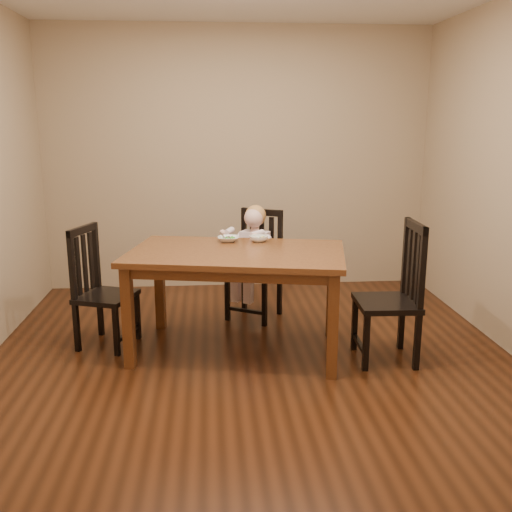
{
  "coord_description": "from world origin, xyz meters",
  "views": [
    {
      "loc": [
        -0.3,
        -4.01,
        1.78
      ],
      "look_at": [
        0.05,
        0.25,
        0.74
      ],
      "focal_mm": 40.0,
      "sensor_mm": 36.0,
      "label": 1
    }
  ],
  "objects": [
    {
      "name": "dining_table",
      "position": [
        -0.1,
        0.18,
        0.71
      ],
      "size": [
        1.77,
        1.26,
        0.8
      ],
      "rotation": [
        0.0,
        0.0,
        -0.2
      ],
      "color": "#4B2511",
      "rests_on": "room"
    },
    {
      "name": "toddler",
      "position": [
        0.09,
        0.93,
        0.61
      ],
      "size": [
        0.48,
        0.51,
        0.56
      ],
      "primitive_type": null,
      "rotation": [
        0.0,
        0.0,
        2.63
      ],
      "color": "silver",
      "rests_on": "chair_child"
    },
    {
      "name": "room",
      "position": [
        0.0,
        0.0,
        1.35
      ],
      "size": [
        4.01,
        4.01,
        2.71
      ],
      "color": "#3F1E0D",
      "rests_on": "ground"
    },
    {
      "name": "chair_right",
      "position": [
        1.05,
        -0.08,
        0.5
      ],
      "size": [
        0.45,
        0.47,
        1.05
      ],
      "rotation": [
        0.0,
        0.0,
        1.53
      ],
      "color": "black",
      "rests_on": "room"
    },
    {
      "name": "chair_left",
      "position": [
        -1.17,
        0.39,
        0.46
      ],
      "size": [
        0.51,
        0.52,
        0.96
      ],
      "rotation": [
        0.0,
        0.0,
        -1.91
      ],
      "color": "black",
      "rests_on": "room"
    },
    {
      "name": "fork",
      "position": [
        -0.2,
        0.49,
        0.85
      ],
      "size": [
        0.05,
        0.12,
        0.05
      ],
      "rotation": [
        0.0,
        0.0,
        0.36
      ],
      "color": "silver",
      "rests_on": "bowl_peas"
    },
    {
      "name": "bowl_peas",
      "position": [
        -0.15,
        0.5,
        0.83
      ],
      "size": [
        0.18,
        0.18,
        0.04
      ],
      "primitive_type": "imported",
      "rotation": [
        0.0,
        0.0,
        -0.06
      ],
      "color": "silver",
      "rests_on": "dining_table"
    },
    {
      "name": "chair_child",
      "position": [
        0.11,
        0.98,
        0.47
      ],
      "size": [
        0.56,
        0.56,
        0.98
      ],
      "rotation": [
        0.0,
        0.0,
        2.63
      ],
      "color": "black",
      "rests_on": "room"
    },
    {
      "name": "bowl_veg",
      "position": [
        0.09,
        0.49,
        0.83
      ],
      "size": [
        0.18,
        0.18,
        0.05
      ],
      "primitive_type": "imported",
      "rotation": [
        0.0,
        0.0,
        -0.23
      ],
      "color": "silver",
      "rests_on": "dining_table"
    }
  ]
}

